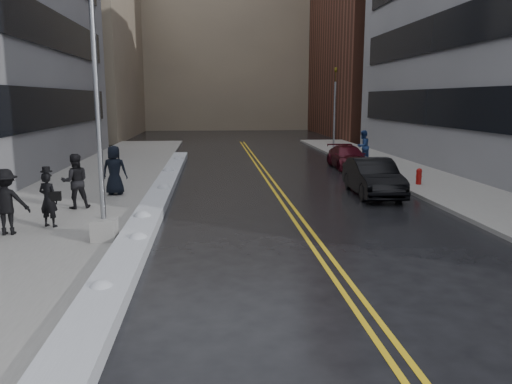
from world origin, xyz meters
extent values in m
plane|color=black|center=(0.00, 0.00, 0.00)|extent=(160.00, 160.00, 0.00)
cube|color=gray|center=(-5.75, 10.00, 0.07)|extent=(5.50, 50.00, 0.15)
cube|color=gray|center=(10.00, 10.00, 0.07)|extent=(4.00, 50.00, 0.15)
cube|color=gold|center=(2.35, 10.00, 0.00)|extent=(0.12, 50.00, 0.01)
cube|color=gold|center=(2.65, 10.00, 0.00)|extent=(0.12, 50.00, 0.01)
cube|color=silver|center=(-2.45, 8.00, 0.17)|extent=(0.90, 30.00, 0.34)
cube|color=gray|center=(-15.50, 44.00, 9.00)|extent=(14.00, 22.00, 18.00)
cube|color=#562D21|center=(19.00, 42.00, 14.00)|extent=(14.00, 20.00, 28.00)
cube|color=gray|center=(2.00, 60.00, 11.00)|extent=(36.00, 16.00, 22.00)
cube|color=gray|center=(-3.30, 2.00, 0.45)|extent=(0.65, 0.65, 0.60)
cylinder|color=gray|center=(-3.30, 2.00, 4.25)|extent=(0.14, 0.14, 7.00)
cylinder|color=maroon|center=(9.00, 10.00, 0.45)|extent=(0.24, 0.24, 0.60)
sphere|color=maroon|center=(9.00, 10.00, 0.75)|extent=(0.26, 0.26, 0.26)
cylinder|color=maroon|center=(9.00, 10.00, 0.50)|extent=(0.25, 0.10, 0.10)
cylinder|color=gray|center=(8.50, 24.00, 2.65)|extent=(0.14, 0.14, 5.00)
imported|color=#594C0C|center=(8.50, 24.00, 5.65)|extent=(0.16, 0.20, 1.00)
imported|color=black|center=(-5.25, 3.62, 0.99)|extent=(0.72, 0.60, 1.68)
imported|color=black|center=(-5.13, 6.21, 1.12)|extent=(1.13, 0.99, 1.94)
imported|color=black|center=(-4.24, 8.71, 1.14)|extent=(1.02, 0.71, 1.98)
imported|color=black|center=(-6.16, 2.85, 1.09)|extent=(1.29, 0.83, 1.89)
imported|color=navy|center=(8.84, 18.04, 1.12)|extent=(1.19, 1.14, 1.94)
imported|color=black|center=(6.32, 8.37, 0.76)|extent=(1.83, 4.70, 1.52)
imported|color=#400A14|center=(7.50, 16.50, 0.64)|extent=(1.87, 4.45, 1.28)
camera|label=1|loc=(-0.33, -11.56, 3.97)|focal=35.00mm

